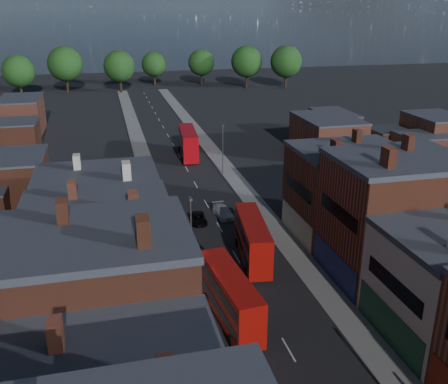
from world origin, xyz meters
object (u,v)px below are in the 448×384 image
bus_0 (230,296)px  car_3 (223,212)px  car_2 (198,218)px  bus_1 (253,239)px  bus_2 (188,143)px

bus_0 → car_3: size_ratio=2.27×
car_2 → car_3: 3.68m
bus_1 → bus_2: 40.00m
bus_2 → car_3: size_ratio=2.54×
bus_1 → bus_2: bearing=97.2°
car_3 → car_2: bearing=-166.2°
bus_0 → bus_2: bus_2 is taller
car_2 → car_3: bearing=20.9°
bus_1 → car_2: 11.74m
car_3 → bus_2: bearing=84.3°
bus_2 → car_2: bus_2 is taller
bus_0 → car_2: (1.22, 21.06, -1.82)m
bus_2 → car_3: 27.93m
bus_1 → bus_0: bearing=-109.1°
bus_1 → car_2: bus_1 is taller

